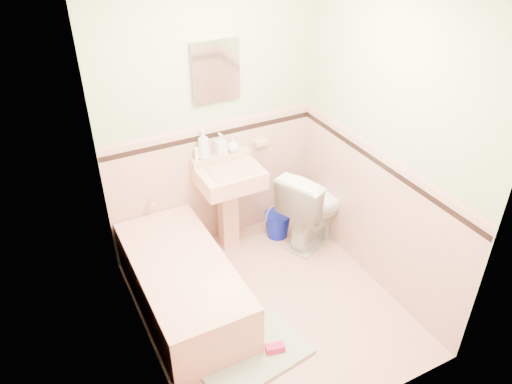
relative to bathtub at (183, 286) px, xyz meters
name	(u,v)px	position (x,y,z in m)	size (l,w,h in m)	color
floor	(270,306)	(0.63, -0.33, -0.23)	(2.20, 2.20, 0.00)	#E2A794
wall_back	(211,121)	(0.63, 0.77, 1.02)	(2.50, 2.50, 0.00)	beige
wall_front	(371,273)	(0.63, -1.43, 1.02)	(2.50, 2.50, 0.00)	beige
wall_left	(133,217)	(-0.37, -0.33, 1.02)	(2.50, 2.50, 0.00)	beige
wall_right	(384,149)	(1.63, -0.33, 1.02)	(2.50, 2.50, 0.00)	beige
wainscot_back	(215,185)	(0.63, 0.76, 0.38)	(2.00, 2.00, 0.00)	#E4AC99
wainscot_front	(356,352)	(0.63, -1.42, 0.38)	(2.00, 2.00, 0.00)	#E4AC99
wainscot_left	(147,292)	(-0.36, -0.33, 0.38)	(2.20, 2.20, 0.00)	#E4AC99
wainscot_right	(372,217)	(1.62, -0.33, 0.38)	(2.20, 2.20, 0.00)	#E4AC99
accent_back	(213,135)	(0.63, 0.75, 0.90)	(2.00, 2.00, 0.00)	black
accent_front	(366,289)	(0.63, -1.41, 0.90)	(2.00, 2.00, 0.00)	black
accent_left	(138,233)	(-0.35, -0.33, 0.89)	(2.20, 2.20, 0.00)	black
accent_right	(380,164)	(1.61, -0.33, 0.89)	(2.20, 2.20, 0.00)	black
cap_back	(212,125)	(0.63, 0.75, 0.99)	(2.00, 2.00, 0.00)	#E2A192
cap_front	(368,275)	(0.63, -1.41, 0.99)	(2.00, 2.00, 0.00)	#E2A192
cap_left	(136,220)	(-0.35, -0.33, 1.00)	(2.20, 2.20, 0.00)	#E2A192
cap_right	(382,153)	(1.61, -0.33, 1.00)	(2.20, 2.20, 0.00)	#E2A192
bathtub	(183,286)	(0.00, 0.00, 0.00)	(0.70, 1.50, 0.45)	#DD9D87
tub_faucet	(151,201)	(0.00, 0.72, 0.41)	(0.04, 0.04, 0.12)	silver
sink	(231,210)	(0.68, 0.53, 0.21)	(0.56, 0.48, 0.88)	#DD9D87
sink_faucet	(222,155)	(0.68, 0.67, 0.72)	(0.02, 0.02, 0.10)	silver
medicine_cabinet	(216,71)	(0.68, 0.74, 1.47)	(0.40, 0.04, 0.50)	white
soap_dish	(261,142)	(1.10, 0.73, 0.72)	(0.13, 0.07, 0.04)	#DD9D87
soap_bottle_left	(203,144)	(0.52, 0.71, 0.85)	(0.11, 0.11, 0.27)	#B2B2B2
soap_bottle_mid	(220,144)	(0.68, 0.71, 0.82)	(0.09, 0.10, 0.21)	#B2B2B2
soap_bottle_right	(233,144)	(0.80, 0.71, 0.78)	(0.11, 0.11, 0.14)	#B2B2B2
tube	(197,154)	(0.45, 0.71, 0.77)	(0.04, 0.04, 0.12)	white
toilet	(317,204)	(1.47, 0.28, 0.18)	(0.45, 0.80, 0.81)	white
bucket	(277,225)	(1.17, 0.49, -0.10)	(0.26, 0.26, 0.26)	#0914A4
bath_mat	(250,353)	(0.26, -0.70, -0.21)	(0.83, 0.55, 0.03)	gray
shoe	(275,348)	(0.43, -0.78, -0.16)	(0.14, 0.07, 0.06)	#BF1E59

